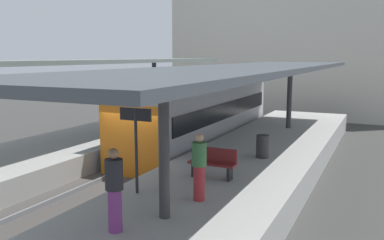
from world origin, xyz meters
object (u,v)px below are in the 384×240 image
(platform_bench, at_px, (213,162))
(litter_bin, at_px, (262,146))
(passenger_mid_platform, at_px, (114,189))
(passenger_near_bench, at_px, (199,166))
(commuter_train, at_px, (202,114))
(platform_sign, at_px, (136,131))

(platform_bench, relative_size, litter_bin, 1.75)
(platform_bench, distance_m, passenger_mid_platform, 4.33)
(platform_bench, xyz_separation_m, litter_bin, (0.66, 2.92, -0.06))
(litter_bin, bearing_deg, platform_bench, -102.80)
(passenger_near_bench, bearing_deg, platform_bench, 102.52)
(litter_bin, xyz_separation_m, passenger_near_bench, (-0.24, -4.84, 0.47))
(commuter_train, distance_m, platform_sign, 9.82)
(passenger_near_bench, distance_m, passenger_mid_platform, 2.50)
(commuter_train, bearing_deg, passenger_mid_platform, -74.44)
(platform_sign, distance_m, passenger_mid_platform, 2.48)
(commuter_train, xyz_separation_m, platform_bench, (3.61, -7.39, -0.26))
(platform_bench, distance_m, litter_bin, 2.99)
(litter_bin, height_order, passenger_near_bench, passenger_near_bench)
(passenger_mid_platform, bearing_deg, commuter_train, 105.56)
(platform_bench, height_order, platform_sign, platform_sign)
(passenger_near_bench, bearing_deg, platform_sign, -174.06)
(platform_sign, bearing_deg, passenger_near_bench, 5.94)
(platform_bench, xyz_separation_m, passenger_near_bench, (0.43, -1.92, 0.40))
(platform_bench, xyz_separation_m, passenger_mid_platform, (-0.36, -4.29, 0.43))
(platform_bench, xyz_separation_m, platform_sign, (-1.25, -2.10, 1.16))
(commuter_train, relative_size, platform_bench, 8.90)
(commuter_train, bearing_deg, platform_sign, -76.05)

